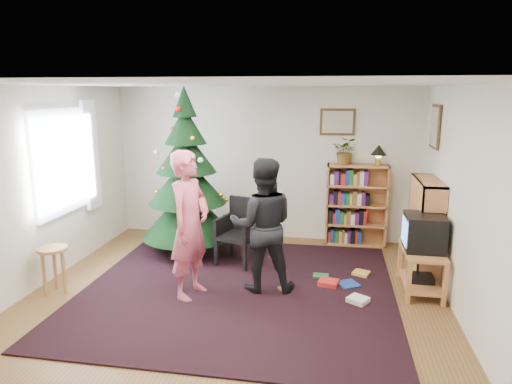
% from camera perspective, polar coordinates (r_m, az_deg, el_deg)
% --- Properties ---
extents(floor, '(5.00, 5.00, 0.00)m').
position_cam_1_polar(floor, '(5.57, -2.84, -13.36)').
color(floor, brown).
rests_on(floor, ground).
extents(ceiling, '(5.00, 5.00, 0.00)m').
position_cam_1_polar(ceiling, '(5.01, -3.16, 13.33)').
color(ceiling, white).
rests_on(ceiling, wall_back).
extents(wall_back, '(5.00, 0.02, 2.50)m').
position_cam_1_polar(wall_back, '(7.56, 1.19, 3.55)').
color(wall_back, silver).
rests_on(wall_back, floor).
extents(wall_front, '(5.00, 0.02, 2.50)m').
position_cam_1_polar(wall_front, '(2.88, -14.26, -12.00)').
color(wall_front, silver).
rests_on(wall_front, floor).
extents(wall_left, '(0.02, 5.00, 2.50)m').
position_cam_1_polar(wall_left, '(6.19, -26.20, 0.25)').
color(wall_left, silver).
rests_on(wall_left, floor).
extents(wall_right, '(0.02, 5.00, 2.50)m').
position_cam_1_polar(wall_right, '(5.21, 24.93, -1.73)').
color(wall_right, silver).
rests_on(wall_right, floor).
extents(rug, '(3.80, 3.60, 0.02)m').
position_cam_1_polar(rug, '(5.83, -2.19, -12.01)').
color(rug, black).
rests_on(rug, floor).
extents(window_pane, '(0.04, 1.20, 1.40)m').
position_cam_1_polar(window_pane, '(6.62, -23.19, 3.45)').
color(window_pane, silver).
rests_on(window_pane, wall_left).
extents(curtain, '(0.06, 0.35, 1.60)m').
position_cam_1_polar(curtain, '(7.19, -19.92, 4.36)').
color(curtain, white).
rests_on(curtain, wall_left).
extents(picture_back, '(0.55, 0.03, 0.42)m').
position_cam_1_polar(picture_back, '(7.37, 10.16, 8.61)').
color(picture_back, '#4C3319').
rests_on(picture_back, wall_back).
extents(picture_right, '(0.03, 0.50, 0.60)m').
position_cam_1_polar(picture_right, '(6.79, 21.53, 7.62)').
color(picture_right, '#4C3319').
rests_on(picture_right, wall_right).
extents(christmas_tree, '(1.38, 1.38, 2.51)m').
position_cam_1_polar(christmas_tree, '(6.88, -8.61, 0.78)').
color(christmas_tree, '#3F2816').
rests_on(christmas_tree, rug).
extents(bookshelf_back, '(0.95, 0.30, 1.30)m').
position_cam_1_polar(bookshelf_back, '(7.44, 12.42, -1.48)').
color(bookshelf_back, '#BB7142').
rests_on(bookshelf_back, floor).
extents(bookshelf_right, '(0.30, 0.95, 1.30)m').
position_cam_1_polar(bookshelf_right, '(6.48, 20.34, -4.07)').
color(bookshelf_right, '#BB7142').
rests_on(bookshelf_right, floor).
extents(tv_stand, '(0.46, 0.82, 0.55)m').
position_cam_1_polar(tv_stand, '(6.01, 19.95, -8.78)').
color(tv_stand, '#BB7142').
rests_on(tv_stand, floor).
extents(crt_tv, '(0.46, 0.49, 0.43)m').
position_cam_1_polar(crt_tv, '(5.87, 20.25, -4.74)').
color(crt_tv, black).
rests_on(crt_tv, tv_stand).
extents(armchair, '(0.64, 0.65, 0.94)m').
position_cam_1_polar(armchair, '(6.55, -2.08, -4.56)').
color(armchair, black).
rests_on(armchair, rug).
extents(stool, '(0.35, 0.35, 0.58)m').
position_cam_1_polar(stool, '(6.10, -24.04, -7.52)').
color(stool, '#BB7142').
rests_on(stool, floor).
extents(person_standing, '(0.57, 0.73, 1.77)m').
position_cam_1_polar(person_standing, '(5.43, -8.28, -4.12)').
color(person_standing, '#CF5267').
rests_on(person_standing, rug).
extents(person_by_chair, '(0.90, 0.76, 1.66)m').
position_cam_1_polar(person_by_chair, '(5.55, 0.82, -4.20)').
color(person_by_chair, black).
rests_on(person_by_chair, rug).
extents(potted_plant, '(0.45, 0.41, 0.43)m').
position_cam_1_polar(potted_plant, '(7.28, 11.16, 5.07)').
color(potted_plant, gray).
rests_on(potted_plant, bookshelf_back).
extents(table_lamp, '(0.24, 0.24, 0.32)m').
position_cam_1_polar(table_lamp, '(7.31, 15.09, 4.92)').
color(table_lamp, '#A57F33').
rests_on(table_lamp, bookshelf_back).
extents(floor_clutter, '(1.17, 1.04, 0.08)m').
position_cam_1_polar(floor_clutter, '(5.98, 9.66, -11.20)').
color(floor_clutter, '#A51E19').
rests_on(floor_clutter, rug).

